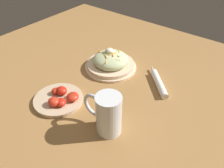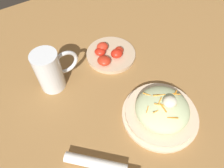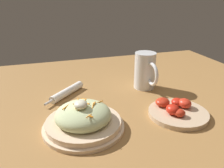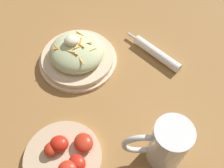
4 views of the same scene
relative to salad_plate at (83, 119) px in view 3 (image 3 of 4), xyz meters
The scene contains 5 objects.
ground_plane 0.14m from the salad_plate, 89.13° to the right, with size 1.43×1.43×0.00m, color #9E703D.
salad_plate is the anchor object (origin of this frame).
beer_mug 0.38m from the salad_plate, 52.91° to the right, with size 0.15×0.08×0.15m.
napkin_roll 0.25m from the salad_plate, ahead, with size 0.16×0.16×0.03m.
tomato_plate 0.30m from the salad_plate, 91.89° to the right, with size 0.19×0.19×0.05m.
Camera 3 is at (-0.57, 0.23, 0.38)m, focal length 36.83 mm.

